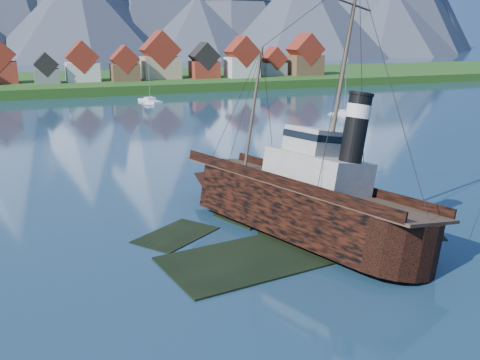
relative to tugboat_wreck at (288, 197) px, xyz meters
name	(u,v)px	position (x,y,z in m)	size (l,w,h in m)	color
ground	(285,244)	(-2.29, -4.01, -3.29)	(1400.00, 1400.00, 0.00)	#1A374B
shoal	(291,237)	(-0.52, -1.85, -3.64)	(31.71, 21.24, 1.14)	black
shore_bank	(85,86)	(-2.29, 165.99, -3.29)	(600.00, 80.00, 3.20)	#204B15
seawall	(98,96)	(-2.29, 127.99, -3.29)	(600.00, 2.50, 2.00)	#3F3D38
tugboat_wreck	(288,197)	(0.00, 0.00, 0.00)	(7.71, 33.23, 26.33)	black
sailboat_d	(344,115)	(47.08, 63.09, -3.02)	(4.59, 9.04, 11.97)	silver
sailboat_e	(150,102)	(9.49, 106.42, -3.02)	(5.02, 11.19, 12.60)	silver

